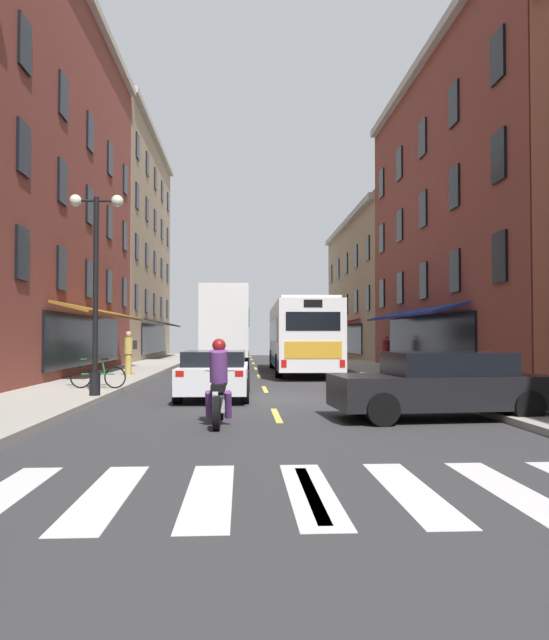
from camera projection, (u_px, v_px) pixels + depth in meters
ground_plane at (269, 401)px, 16.59m from camera, size 34.80×80.00×0.10m
lane_centre_dashes at (269, 400)px, 16.34m from camera, size 0.14×73.90×0.01m
crosswalk_near at (311, 492)px, 6.61m from camera, size 7.10×2.80×0.01m
sidewalk_left at (49, 397)px, 16.27m from camera, size 3.00×80.00×0.14m
sidewalk_right at (481, 395)px, 16.91m from camera, size 3.00×80.00×0.14m
transit_bus at (300, 336)px, 28.88m from camera, size 2.80×12.34×3.31m
box_truck at (226, 328)px, 32.58m from camera, size 2.53×7.53×4.30m
sedan_near at (441, 385)px, 12.56m from camera, size 4.50×2.22×1.37m
sedan_mid at (229, 351)px, 43.07m from camera, size 2.00×4.34×1.38m
sedan_far at (215, 373)px, 16.96m from camera, size 1.98×4.69×1.30m
motorcycle_rider at (219, 388)px, 11.67m from camera, size 0.62×2.07×1.66m
bicycle_near at (98, 376)px, 18.37m from camera, size 1.71×0.48×0.91m
pedestrian_near at (129, 352)px, 24.73m from camera, size 0.52×0.47×1.78m
pedestrian_mid at (386, 351)px, 30.65m from camera, size 0.36×0.36×1.63m
street_lamp_twin at (96, 284)px, 16.17m from camera, size 1.42×0.32×5.35m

